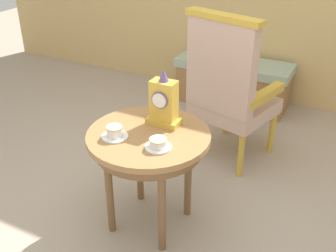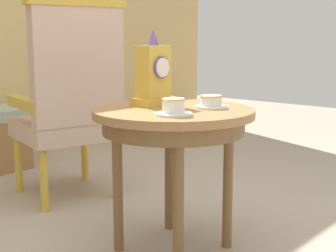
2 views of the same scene
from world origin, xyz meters
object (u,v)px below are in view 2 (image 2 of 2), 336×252
mantel_clock (154,75)px  teacup_right (211,102)px  teacup_left (174,108)px  side_table (173,126)px  armchair (71,99)px

mantel_clock → teacup_right: bearing=-68.9°
teacup_left → teacup_right: (0.26, 0.01, -0.00)m
teacup_left → teacup_right: teacup_left is taller
side_table → armchair: 0.91m
teacup_left → armchair: size_ratio=0.13×
teacup_left → mantel_clock: 0.33m
side_table → armchair: armchair is taller
teacup_left → teacup_right: 0.26m
armchair → teacup_right: bearing=-91.8°
teacup_left → mantel_clock: (0.17, 0.26, 0.11)m
teacup_right → mantel_clock: 0.29m
side_table → teacup_left: size_ratio=4.72×
side_table → mantel_clock: bearing=79.8°
armchair → side_table: bearing=-99.6°
teacup_left → side_table: bearing=40.4°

